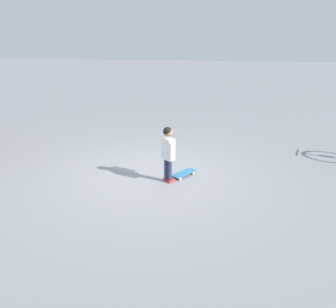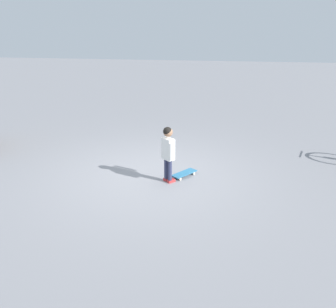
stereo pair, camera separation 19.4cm
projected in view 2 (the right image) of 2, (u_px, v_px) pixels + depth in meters
ground_plane at (148, 174)px, 6.81m from camera, size 50.00×50.00×0.00m
child_person at (168, 148)px, 6.27m from camera, size 0.39×0.28×1.06m
skateboard at (184, 173)px, 6.71m from camera, size 0.56×0.47×0.07m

